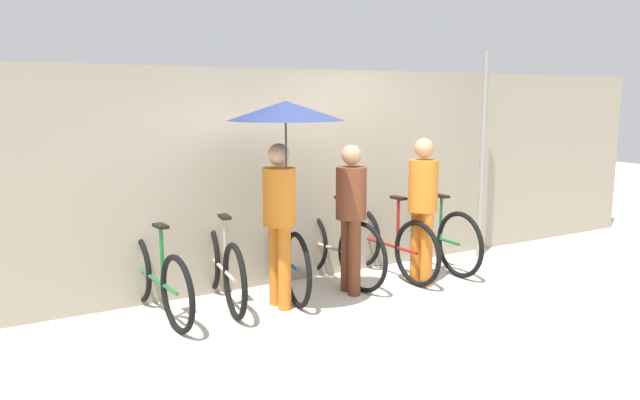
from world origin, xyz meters
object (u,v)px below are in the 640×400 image
(parked_bicycle_0, at_px, (156,278))
(parked_bicycle_2, at_px, (280,256))
(parked_bicycle_4, at_px, (387,243))
(parked_bicycle_3, at_px, (333,247))
(parked_bicycle_1, at_px, (221,266))
(pedestrian_leading, at_px, (284,143))
(pedestrian_trailing, at_px, (423,200))
(parked_bicycle_5, at_px, (430,235))
(pedestrian_center, at_px, (351,208))

(parked_bicycle_0, relative_size, parked_bicycle_2, 0.96)
(parked_bicycle_2, height_order, parked_bicycle_4, parked_bicycle_4)
(parked_bicycle_3, bearing_deg, parked_bicycle_1, 84.87)
(parked_bicycle_0, height_order, parked_bicycle_3, parked_bicycle_0)
(parked_bicycle_4, distance_m, pedestrian_leading, 2.06)
(pedestrian_trailing, bearing_deg, parked_bicycle_3, -35.77)
(parked_bicycle_3, distance_m, pedestrian_leading, 1.63)
(parked_bicycle_0, xyz_separation_m, parked_bicycle_5, (3.38, 0.05, 0.03))
(parked_bicycle_3, xyz_separation_m, pedestrian_center, (-0.05, -0.45, 0.52))
(parked_bicycle_0, distance_m, parked_bicycle_1, 0.68)
(parked_bicycle_2, bearing_deg, parked_bicycle_5, -82.10)
(parked_bicycle_5, height_order, pedestrian_leading, pedestrian_leading)
(parked_bicycle_2, distance_m, pedestrian_leading, 1.37)
(parked_bicycle_4, xyz_separation_m, pedestrian_center, (-0.73, -0.34, 0.53))
(parked_bicycle_2, xyz_separation_m, parked_bicycle_3, (0.67, 0.04, 0.01))
(parked_bicycle_3, xyz_separation_m, pedestrian_leading, (-0.90, -0.57, 1.23))
(pedestrian_leading, bearing_deg, pedestrian_trailing, 177.34)
(parked_bicycle_1, xyz_separation_m, pedestrian_leading, (0.45, -0.51, 1.25))
(parked_bicycle_1, xyz_separation_m, parked_bicycle_5, (2.70, 0.00, 0.02))
(parked_bicycle_5, height_order, pedestrian_center, pedestrian_center)
(parked_bicycle_2, relative_size, pedestrian_trailing, 1.11)
(parked_bicycle_0, relative_size, pedestrian_center, 1.10)
(parked_bicycle_4, height_order, pedestrian_leading, pedestrian_leading)
(parked_bicycle_3, bearing_deg, pedestrian_leading, 114.71)
(pedestrian_trailing, bearing_deg, pedestrian_center, -8.32)
(parked_bicycle_3, height_order, pedestrian_center, pedestrian_center)
(pedestrian_leading, bearing_deg, parked_bicycle_3, -149.76)
(parked_bicycle_0, distance_m, parked_bicycle_5, 3.38)
(parked_bicycle_1, bearing_deg, pedestrian_center, -99.01)
(pedestrian_leading, xyz_separation_m, pedestrian_center, (0.84, 0.13, -0.71))
(parked_bicycle_3, distance_m, pedestrian_center, 0.69)
(parked_bicycle_3, distance_m, pedestrian_trailing, 1.12)
(parked_bicycle_1, height_order, pedestrian_center, pedestrian_center)
(parked_bicycle_1, relative_size, parked_bicycle_4, 0.98)
(pedestrian_center, bearing_deg, parked_bicycle_4, -148.84)
(parked_bicycle_3, height_order, pedestrian_leading, pedestrian_leading)
(pedestrian_center, bearing_deg, pedestrian_leading, 14.55)
(parked_bicycle_0, bearing_deg, pedestrian_trailing, -104.11)
(parked_bicycle_0, distance_m, parked_bicycle_3, 2.03)
(parked_bicycle_0, distance_m, pedestrian_trailing, 2.91)
(parked_bicycle_1, distance_m, parked_bicycle_5, 2.70)
(parked_bicycle_5, distance_m, pedestrian_center, 1.54)
(parked_bicycle_0, relative_size, parked_bicycle_5, 0.95)
(parked_bicycle_5, bearing_deg, parked_bicycle_1, 91.31)
(parked_bicycle_0, bearing_deg, parked_bicycle_2, -91.32)
(parked_bicycle_1, xyz_separation_m, parked_bicycle_2, (0.68, 0.03, 0.01))
(parked_bicycle_2, xyz_separation_m, parked_bicycle_5, (2.03, -0.03, 0.01))
(parked_bicycle_1, distance_m, parked_bicycle_2, 0.68)
(pedestrian_leading, bearing_deg, parked_bicycle_1, -50.61)
(parked_bicycle_2, height_order, parked_bicycle_5, parked_bicycle_5)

